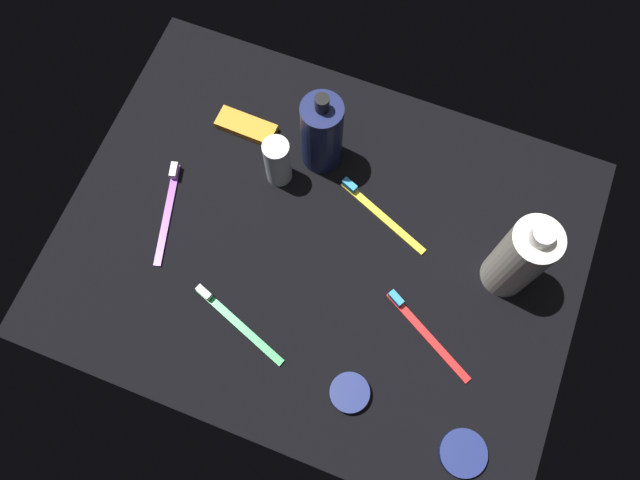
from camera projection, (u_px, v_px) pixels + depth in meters
ground_plane at (320, 247)px, 103.14cm from camera, size 84.00×64.00×1.20cm
lotion_bottle at (322, 134)px, 100.31cm from camera, size 6.75×6.75×18.42cm
bodywash_bottle at (520, 258)px, 92.25cm from camera, size 7.33×7.33×20.20cm
deodorant_stick at (278, 161)px, 101.76cm from camera, size 4.32×4.32×10.44cm
toothbrush_red at (423, 330)px, 97.46cm from camera, size 16.36×9.70×2.10cm
toothbrush_purple at (168, 207)px, 104.14cm from camera, size 5.85×17.69×2.10cm
toothbrush_yellow at (378, 212)px, 103.88cm from camera, size 17.08×8.02×2.10cm
toothbrush_green at (234, 320)px, 97.98cm from camera, size 17.31×7.33×2.10cm
snack_bar_orange at (246, 126)px, 108.88cm from camera, size 10.51×4.30×1.50cm
cream_tin_left at (350, 393)px, 94.12cm from camera, size 6.06×6.06×1.75cm
cream_tin_right at (463, 453)px, 91.43cm from camera, size 6.98×6.98×1.55cm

